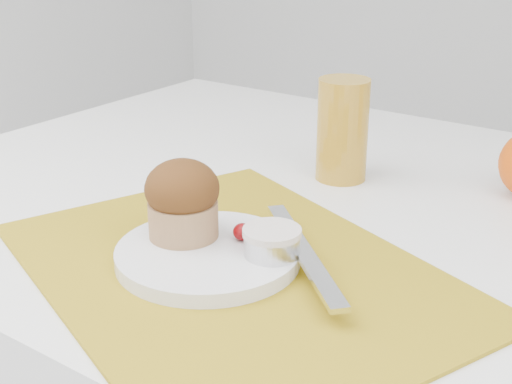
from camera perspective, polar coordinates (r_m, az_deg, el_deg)
The scene contains 9 objects.
placemat at distance 0.68m, azimuth -1.93°, elevation -6.28°, with size 0.45×0.33×0.00m, color #A48516.
plate at distance 0.69m, azimuth -3.86°, elevation -5.01°, with size 0.18×0.18×0.01m, color white.
ramekin at distance 0.67m, azimuth 1.28°, elevation -4.13°, with size 0.05×0.05×0.02m, color silver.
cream at distance 0.66m, azimuth 1.29°, elevation -3.22°, with size 0.06×0.06×0.01m, color silver.
raspberry_near at distance 0.70m, azimuth -1.10°, elevation -3.20°, with size 0.02×0.02×0.02m, color #520204.
raspberry_far at distance 0.71m, azimuth 0.49°, elevation -2.96°, with size 0.02×0.02×0.02m, color #4F0203.
butter_knife at distance 0.67m, azimuth 3.81°, elevation -4.80°, with size 0.22×0.02×0.01m, color silver.
juice_glass at distance 0.90m, azimuth 6.93°, elevation 4.96°, with size 0.06×0.06×0.13m, color #B98822.
muffin at distance 0.70m, azimuth -5.90°, elevation -0.60°, with size 0.07×0.07×0.08m.
Camera 1 is at (0.32, -0.63, 1.07)m, focal length 50.00 mm.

